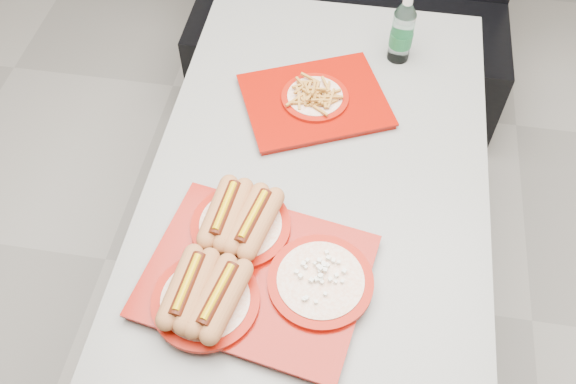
% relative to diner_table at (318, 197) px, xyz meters
% --- Properties ---
extents(ground, '(6.00, 6.00, 0.00)m').
position_rel_diner_table_xyz_m(ground, '(0.00, 0.00, -0.58)').
color(ground, gray).
rests_on(ground, ground).
extents(diner_table, '(0.92, 1.42, 0.75)m').
position_rel_diner_table_xyz_m(diner_table, '(0.00, 0.00, 0.00)').
color(diner_table, black).
rests_on(diner_table, ground).
extents(booth_bench, '(1.30, 0.57, 1.35)m').
position_rel_diner_table_xyz_m(booth_bench, '(0.00, 1.09, -0.18)').
color(booth_bench, black).
rests_on(booth_bench, ground).
extents(tray_near, '(0.57, 0.48, 0.11)m').
position_rel_diner_table_xyz_m(tray_near, '(-0.12, -0.37, 0.21)').
color(tray_near, '#8B0C03').
rests_on(tray_near, diner_table).
extents(tray_far, '(0.49, 0.45, 0.08)m').
position_rel_diner_table_xyz_m(tray_far, '(-0.04, 0.21, 0.19)').
color(tray_far, '#8B0C03').
rests_on(tray_far, diner_table).
extents(water_bottle, '(0.07, 0.07, 0.22)m').
position_rel_diner_table_xyz_m(water_bottle, '(0.18, 0.46, 0.26)').
color(water_bottle, silver).
rests_on(water_bottle, diner_table).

